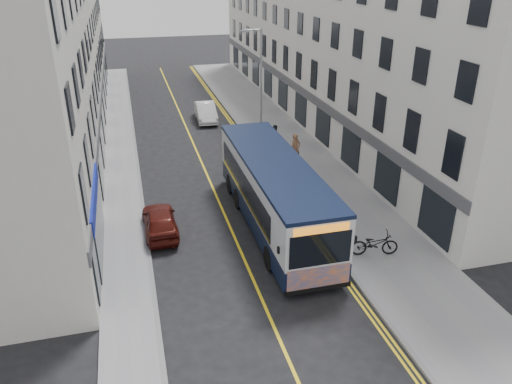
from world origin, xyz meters
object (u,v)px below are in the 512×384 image
streetlamp (260,87)px  car_maroon (160,221)px  bicycle (375,244)px  pedestrian_near (295,149)px  pedestrian_far (275,136)px  city_bus (274,191)px  car_white (206,112)px

streetlamp → car_maroon: 12.72m
bicycle → car_maroon: car_maroon is taller
pedestrian_near → pedestrian_far: bearing=74.8°
streetlamp → city_bus: size_ratio=0.68×
car_maroon → car_white: bearing=-107.2°
pedestrian_near → car_white: pedestrian_near is taller
city_bus → pedestrian_far: city_bus is taller
streetlamp → car_maroon: (-7.48, -9.59, -3.73)m
bicycle → car_white: bearing=22.0°
pedestrian_near → car_maroon: 11.03m
city_bus → streetlamp: bearing=78.6°
bicycle → streetlamp: bearing=17.8°
car_white → streetlamp: bearing=-70.2°
city_bus → car_maroon: (-5.40, 0.75, -1.23)m
car_white → car_maroon: 18.09m
pedestrian_near → streetlamp: bearing=94.2°
city_bus → pedestrian_near: bearing=63.8°
streetlamp → city_bus: bearing=-101.4°
city_bus → car_white: size_ratio=2.77×
city_bus → car_maroon: 5.59m
bicycle → pedestrian_near: size_ratio=1.06×
pedestrian_near → car_maroon: pedestrian_near is taller
pedestrian_far → car_maroon: 12.99m
pedestrian_near → car_white: size_ratio=0.46×
city_bus → bicycle: size_ratio=5.71×
car_white → city_bus: bearing=-86.2°
bicycle → car_maroon: size_ratio=0.54×
car_white → pedestrian_far: bearing=-62.5°
city_bus → car_maroon: city_bus is taller
pedestrian_near → car_white: bearing=88.6°
car_maroon → bicycle: bearing=152.1°
car_maroon → pedestrian_near: bearing=-145.0°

